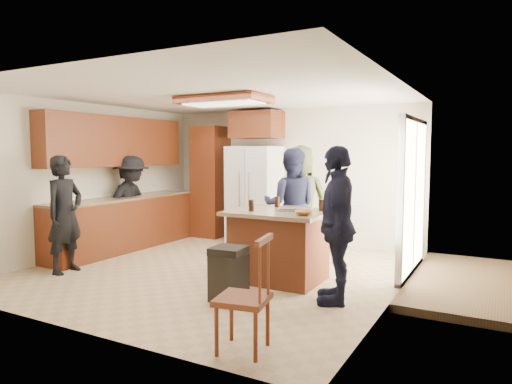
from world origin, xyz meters
The scene contains 12 objects.
person_front_left centered at (-1.82, -1.10, 0.82)m, with size 0.60×0.44×1.65m, color black.
person_behind_left centered at (0.70, 1.00, 0.87)m, with size 0.85×0.52×1.75m, color #1C1E38.
person_behind_right centered at (0.74, 1.29, 0.90)m, with size 0.88×0.58×1.81m, color #323720.
person_side_right centered at (1.95, -0.52, 0.88)m, with size 1.04×0.53×1.77m, color #181A31.
person_counter centered at (-2.14, 0.55, 0.82)m, with size 1.05×0.49×1.63m, color black.
left_cabinetry centered at (-2.24, 0.40, 0.96)m, with size 0.64×3.00×2.30m.
back_wall_units centered at (-1.33, 2.20, 1.38)m, with size 1.80×0.60×2.45m.
refrigerator centered at (-0.55, 2.12, 0.90)m, with size 0.90×0.76×1.80m.
kitchen_island centered at (1.00, -0.03, 0.47)m, with size 1.28×1.03×0.93m.
island_items centered at (1.25, -0.10, 0.96)m, with size 0.90×0.75×0.15m.
trash_bin centered at (0.88, -1.09, 0.32)m, with size 0.40×0.40×0.63m.
spindle_chair centered at (1.69, -2.12, 0.45)m, with size 0.49×0.49×0.99m.
Camera 1 is at (3.57, -5.37, 1.69)m, focal length 32.00 mm.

